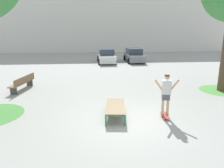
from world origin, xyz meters
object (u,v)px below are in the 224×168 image
(skateboard, at_px, (165,115))
(car_grey, at_px, (134,56))
(skate_box, at_px, (115,107))
(park_bench, at_px, (23,82))
(skater, at_px, (166,92))
(car_white, at_px, (106,56))

(skateboard, height_order, car_grey, car_grey)
(skate_box, height_order, park_bench, park_bench)
(skate_box, relative_size, skater, 1.17)
(skater, distance_m, car_white, 15.34)
(car_white, distance_m, park_bench, 11.92)
(skate_box, distance_m, skateboard, 2.06)
(skateboard, distance_m, park_bench, 8.58)
(car_grey, bearing_deg, skateboard, -96.53)
(skate_box, distance_m, car_white, 14.99)
(skater, bearing_deg, car_grey, 83.47)
(skater, distance_m, car_grey, 15.73)
(car_grey, xyz_separation_m, park_bench, (-8.87, -10.79, -0.24))
(skateboard, relative_size, car_grey, 0.19)
(skate_box, xyz_separation_m, car_white, (0.65, 14.97, 0.28))
(skate_box, xyz_separation_m, skateboard, (2.01, -0.30, -0.34))
(skateboard, xyz_separation_m, park_bench, (-7.08, 4.83, 0.37))
(skateboard, distance_m, car_white, 15.35)
(skater, distance_m, park_bench, 8.60)
(car_white, bearing_deg, skater, -84.92)
(skateboard, bearing_deg, park_bench, 145.72)
(car_grey, bearing_deg, park_bench, -129.42)
(car_grey, bearing_deg, skate_box, -103.91)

